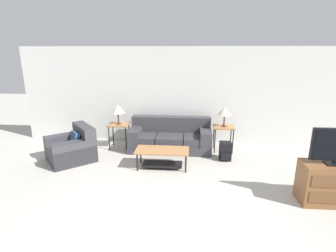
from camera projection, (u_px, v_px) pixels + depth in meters
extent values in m
plane|color=#B2ADA3|center=(159.00, 252.00, 3.36)|extent=(24.00, 24.00, 0.00)
cube|color=silver|center=(177.00, 96.00, 7.11)|extent=(8.58, 0.06, 2.60)
cube|color=#38383D|center=(170.00, 146.00, 6.79)|extent=(2.07, 0.87, 0.22)
cube|color=#38383D|center=(144.00, 138.00, 6.77)|extent=(0.67, 0.78, 0.20)
cube|color=#38383D|center=(170.00, 138.00, 6.72)|extent=(0.67, 0.78, 0.20)
cube|color=#38383D|center=(197.00, 139.00, 6.66)|extent=(0.67, 0.78, 0.20)
cube|color=#38383D|center=(171.00, 124.00, 6.94)|extent=(2.07, 0.26, 0.40)
cube|color=#38383D|center=(136.00, 138.00, 6.81)|extent=(0.28, 0.87, 0.58)
cube|color=#38383D|center=(205.00, 140.00, 6.67)|extent=(0.28, 0.87, 0.58)
cube|color=#38383D|center=(71.00, 152.00, 6.12)|extent=(1.34, 1.33, 0.40)
cube|color=#38383D|center=(84.00, 133.00, 6.21)|extent=(0.80, 0.88, 0.40)
cube|color=#38383D|center=(66.00, 145.00, 6.36)|extent=(0.90, 0.82, 0.56)
cube|color=#38383D|center=(75.00, 153.00, 5.84)|extent=(0.90, 0.82, 0.56)
cube|color=#33567F|center=(75.00, 139.00, 6.10)|extent=(0.36, 0.38, 0.36)
cube|color=#A87042|center=(162.00, 150.00, 5.68)|extent=(1.16, 0.53, 0.04)
cylinder|color=black|center=(137.00, 162.00, 5.59)|extent=(0.03, 0.03, 0.38)
cylinder|color=black|center=(186.00, 164.00, 5.50)|extent=(0.03, 0.03, 0.38)
cylinder|color=black|center=(141.00, 155.00, 5.98)|extent=(0.03, 0.03, 0.38)
cylinder|color=black|center=(186.00, 156.00, 5.90)|extent=(0.03, 0.03, 0.38)
cube|color=black|center=(162.00, 164.00, 5.77)|extent=(0.87, 0.37, 0.02)
cube|color=#A87042|center=(119.00, 124.00, 6.80)|extent=(0.52, 0.44, 0.03)
cylinder|color=black|center=(109.00, 138.00, 6.74)|extent=(0.03, 0.03, 0.62)
cylinder|color=black|center=(126.00, 139.00, 6.70)|extent=(0.03, 0.03, 0.62)
cylinder|color=black|center=(113.00, 134.00, 7.09)|extent=(0.03, 0.03, 0.62)
cylinder|color=black|center=(129.00, 134.00, 7.05)|extent=(0.03, 0.03, 0.62)
cube|color=#A87042|center=(224.00, 127.00, 6.59)|extent=(0.52, 0.44, 0.03)
cylinder|color=black|center=(215.00, 141.00, 6.52)|extent=(0.03, 0.03, 0.62)
cylinder|color=black|center=(233.00, 142.00, 6.49)|extent=(0.03, 0.03, 0.62)
cylinder|color=black|center=(214.00, 137.00, 6.87)|extent=(0.03, 0.03, 0.62)
cylinder|color=black|center=(231.00, 137.00, 6.83)|extent=(0.03, 0.03, 0.62)
cylinder|color=#472D1E|center=(119.00, 124.00, 6.80)|extent=(0.14, 0.14, 0.02)
cylinder|color=#472D1E|center=(118.00, 118.00, 6.76)|extent=(0.04, 0.04, 0.28)
cone|color=beige|center=(118.00, 109.00, 6.69)|extent=(0.35, 0.35, 0.21)
cylinder|color=#472D1E|center=(224.00, 126.00, 6.58)|extent=(0.14, 0.14, 0.02)
cylinder|color=#472D1E|center=(224.00, 120.00, 6.54)|extent=(0.04, 0.04, 0.28)
cone|color=beige|center=(225.00, 111.00, 6.47)|extent=(0.35, 0.35, 0.21)
cube|color=brown|center=(331.00, 184.00, 4.37)|extent=(0.98, 0.48, 0.70)
cube|color=black|center=(334.00, 164.00, 4.27)|extent=(0.29, 0.20, 0.02)
cube|color=black|center=(335.00, 162.00, 4.26)|extent=(0.06, 0.04, 0.05)
cube|color=black|center=(225.00, 151.00, 6.15)|extent=(0.27, 0.23, 0.44)
cube|color=black|center=(226.00, 157.00, 6.04)|extent=(0.20, 0.05, 0.17)
cylinder|color=black|center=(221.00, 148.00, 6.28)|extent=(0.02, 0.02, 0.33)
cylinder|color=black|center=(228.00, 148.00, 6.27)|extent=(0.02, 0.02, 0.33)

